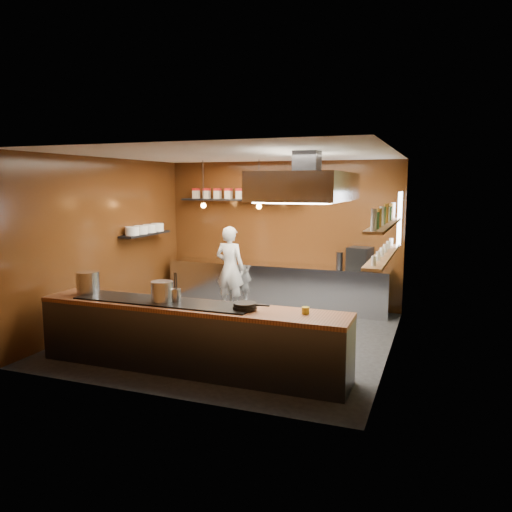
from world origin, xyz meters
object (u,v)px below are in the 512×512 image
at_px(extractor_hood, 307,186).
at_px(espresso_machine, 360,258).
at_px(stockpot_small, 162,292).
at_px(chef, 230,268).
at_px(stockpot_large, 88,282).

height_order(extractor_hood, espresso_machine, extractor_hood).
bearing_deg(stockpot_small, espresso_machine, 61.85).
relative_size(stockpot_small, chef, 0.18).
xyz_separation_m(stockpot_small, chef, (-0.43, 3.32, -0.23)).
height_order(extractor_hood, stockpot_small, extractor_hood).
bearing_deg(stockpot_small, chef, 97.43).
distance_m(stockpot_small, espresso_machine, 4.39).
bearing_deg(extractor_hood, stockpot_small, -143.02).
distance_m(stockpot_large, stockpot_small, 1.31).
height_order(stockpot_large, espresso_machine, espresso_machine).
xyz_separation_m(stockpot_large, chef, (0.87, 3.23, -0.25)).
bearing_deg(extractor_hood, chef, 135.66).
bearing_deg(chef, stockpot_small, 102.76).
xyz_separation_m(extractor_hood, espresso_machine, (0.40, 2.61, -1.39)).
xyz_separation_m(extractor_hood, chef, (-2.11, 2.06, -1.65)).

